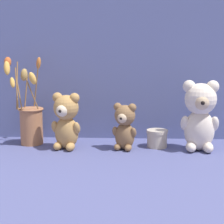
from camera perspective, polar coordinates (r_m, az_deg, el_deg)
ground_plane at (r=1.22m, az=-0.04°, el=-6.17°), size 4.00×4.00×0.00m
backdrop_wall at (r=1.34m, az=0.28°, el=11.16°), size 1.16×0.02×0.73m
teddy_bear_large at (r=1.21m, az=14.39°, el=-0.35°), size 0.13×0.12×0.24m
teddy_bear_medium at (r=1.21m, az=-7.65°, el=-1.30°), size 0.11×0.10×0.20m
teddy_bear_small at (r=1.19m, az=2.10°, el=-2.25°), size 0.09×0.08×0.16m
flower_vase at (r=1.30m, az=-13.46°, el=-1.08°), size 0.13×0.12×0.32m
decorative_tin_tall at (r=1.25m, az=7.50°, el=-4.36°), size 0.08×0.08×0.06m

